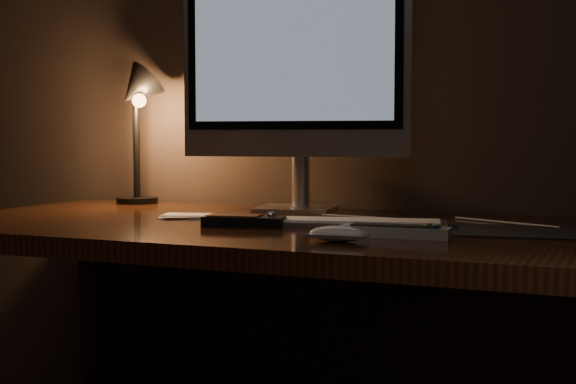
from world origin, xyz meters
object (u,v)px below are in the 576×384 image
at_px(monitor, 295,66).
at_px(tv_remote, 395,231).
at_px(mouse, 338,236).
at_px(desk_lamp, 137,109).
at_px(keyboard, 352,223).
at_px(media_remote, 244,221).
at_px(desk, 305,279).

bearing_deg(monitor, tv_remote, -57.35).
height_order(mouse, desk_lamp, desk_lamp).
distance_m(mouse, desk_lamp, 0.93).
distance_m(monitor, mouse, 0.69).
height_order(monitor, tv_remote, monitor).
distance_m(keyboard, mouse, 0.25).
bearing_deg(media_remote, desk_lamp, 132.96).
relative_size(desk, mouse, 15.82).
distance_m(desk, media_remote, 0.22).
distance_m(media_remote, desk_lamp, 0.65).
bearing_deg(desk, tv_remote, -38.38).
xyz_separation_m(desk, mouse, (0.18, -0.31, 0.14)).
height_order(desk, tv_remote, tv_remote).
bearing_deg(media_remote, mouse, -42.41).
bearing_deg(desk, monitor, 117.52).
xyz_separation_m(mouse, tv_remote, (0.08, 0.10, 0.00)).
relative_size(monitor, desk_lamp, 1.58).
xyz_separation_m(monitor, desk_lamp, (-0.45, -0.02, -0.10)).
bearing_deg(monitor, keyboard, -57.94).
bearing_deg(mouse, media_remote, 145.38).
bearing_deg(monitor, desk, -71.29).
distance_m(tv_remote, desk_lamp, 0.95).
bearing_deg(monitor, desk_lamp, 173.20).
xyz_separation_m(desk, desk_lamp, (-0.56, 0.20, 0.38)).
distance_m(mouse, media_remote, 0.30).
distance_m(monitor, tv_remote, 0.66).
bearing_deg(keyboard, media_remote, -170.52).
distance_m(monitor, desk_lamp, 0.46).
height_order(mouse, tv_remote, tv_remote).
relative_size(media_remote, tv_remote, 0.87).
bearing_deg(keyboard, desk, 140.32).
bearing_deg(media_remote, tv_remote, -20.81).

